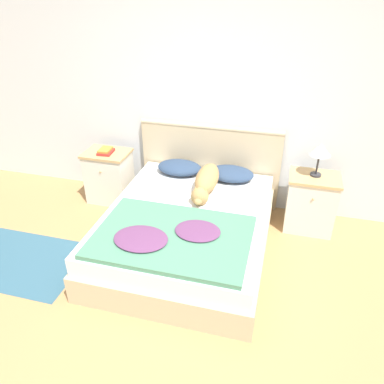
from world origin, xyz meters
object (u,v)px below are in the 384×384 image
(pillow_right, at_px, (231,174))
(table_lamp, at_px, (320,150))
(nightstand_left, at_px, (109,176))
(nightstand_right, at_px, (311,202))
(pillow_left, at_px, (180,167))
(book_stack, at_px, (106,151))
(bed, at_px, (187,231))
(dog, at_px, (206,181))

(pillow_right, bearing_deg, table_lamp, -0.94)
(nightstand_left, relative_size, nightstand_right, 1.00)
(nightstand_left, height_order, pillow_left, nightstand_left)
(pillow_left, xyz_separation_m, book_stack, (-0.86, -0.06, 0.12))
(nightstand_right, xyz_separation_m, pillow_left, (-1.44, 0.03, 0.21))
(book_stack, bearing_deg, pillow_left, 3.76)
(nightstand_right, bearing_deg, book_stack, -179.45)
(nightstand_left, bearing_deg, bed, -31.20)
(table_lamp, bearing_deg, bed, -148.08)
(pillow_right, relative_size, dog, 0.64)
(nightstand_right, distance_m, table_lamp, 0.59)
(nightstand_right, bearing_deg, pillow_right, 177.74)
(pillow_left, relative_size, table_lamp, 1.42)
(table_lamp, bearing_deg, book_stack, -178.95)
(bed, distance_m, book_stack, 1.40)
(book_stack, bearing_deg, pillow_right, 2.25)
(pillow_right, bearing_deg, bed, -111.51)
(bed, distance_m, dog, 0.55)
(nightstand_right, height_order, book_stack, book_stack)
(book_stack, bearing_deg, table_lamp, 1.05)
(nightstand_left, height_order, table_lamp, table_lamp)
(nightstand_left, relative_size, pillow_left, 1.25)
(dog, bearing_deg, nightstand_right, 14.54)
(bed, height_order, table_lamp, table_lamp)
(bed, height_order, nightstand_right, nightstand_right)
(pillow_left, bearing_deg, nightstand_right, -1.36)
(table_lamp, bearing_deg, pillow_right, 179.06)
(pillow_left, bearing_deg, bed, -68.49)
(nightstand_right, relative_size, dog, 0.80)
(nightstand_right, distance_m, dog, 1.13)
(bed, xyz_separation_m, nightstand_left, (-1.16, 0.70, 0.09))
(nightstand_right, height_order, dog, dog)
(nightstand_left, height_order, book_stack, book_stack)
(dog, bearing_deg, book_stack, 168.37)
(book_stack, distance_m, table_lamp, 2.32)
(bed, bearing_deg, dog, 78.31)
(bed, relative_size, pillow_right, 3.82)
(dog, relative_size, book_stack, 3.92)
(nightstand_right, xyz_separation_m, table_lamp, (0.00, 0.02, 0.59))
(pillow_right, distance_m, dog, 0.37)
(bed, xyz_separation_m, dog, (0.09, 0.42, 0.34))
(pillow_right, xyz_separation_m, book_stack, (-1.44, -0.06, 0.12))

